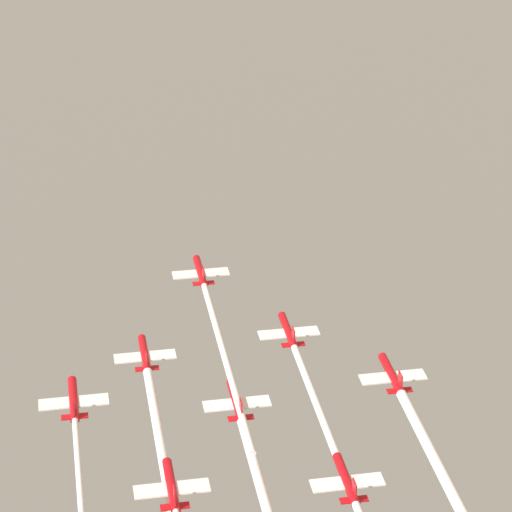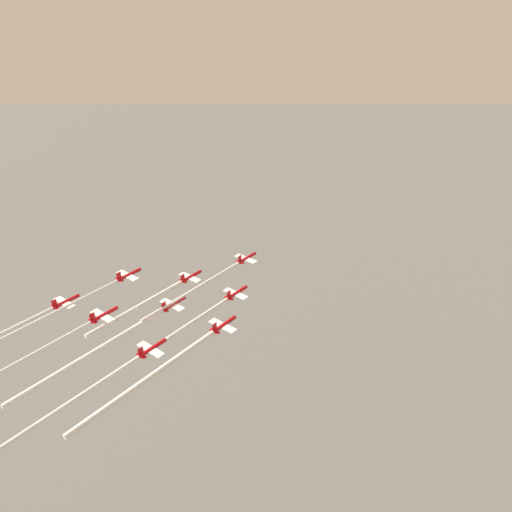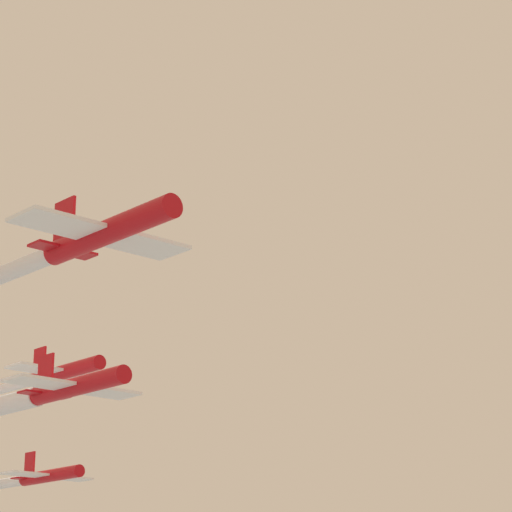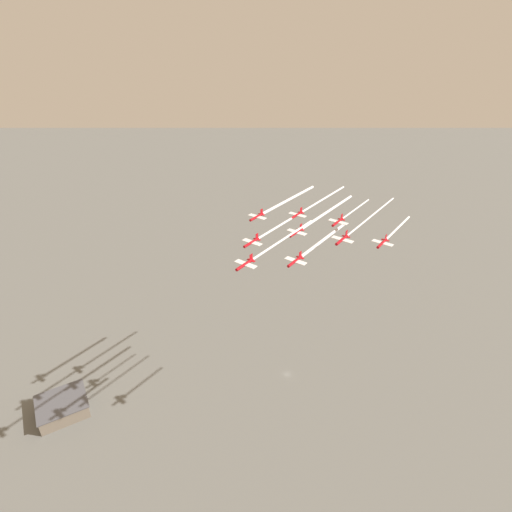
# 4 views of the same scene
# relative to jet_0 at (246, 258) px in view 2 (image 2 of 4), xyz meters

# --- Properties ---
(jet_0) EXTENTS (9.22, 9.45, 3.22)m
(jet_0) POSITION_rel_jet_0_xyz_m (0.00, 0.00, 0.00)
(jet_0) COLOR #B20C14
(jet_1) EXTENTS (9.22, 9.45, 3.22)m
(jet_1) POSITION_rel_jet_0_xyz_m (2.58, 20.73, -3.30)
(jet_1) COLOR #B20C14
(jet_2) EXTENTS (9.22, 9.45, 3.22)m
(jet_2) POSITION_rel_jet_0_xyz_m (-16.87, 12.33, -1.52)
(jet_2) COLOR #B20C14
(jet_3) EXTENTS (9.22, 9.45, 3.22)m
(jet_3) POSITION_rel_jet_0_xyz_m (5.15, 41.47, 1.91)
(jet_3) COLOR #B20C14
(jet_4) EXTENTS (9.22, 9.45, 3.22)m
(jet_4) POSITION_rel_jet_0_xyz_m (-14.29, 33.06, -0.79)
(jet_4) COLOR #B20C14
(jet_5) EXTENTS (9.22, 9.45, 3.22)m
(jet_5) POSITION_rel_jet_0_xyz_m (-33.74, 24.65, 1.03)
(jet_5) COLOR #B20C14
(jet_6) EXTENTS (9.22, 9.45, 3.22)m
(jet_6) POSITION_rel_jet_0_xyz_m (7.73, 62.20, -3.76)
(jet_6) COLOR #B20C14
(jet_7) EXTENTS (9.22, 9.45, 3.22)m
(jet_7) POSITION_rel_jet_0_xyz_m (-11.72, 53.80, 0.43)
(jet_7) COLOR #B20C14
(jet_8) EXTENTS (9.22, 9.45, 3.22)m
(jet_8) POSITION_rel_jet_0_xyz_m (-31.17, 45.39, -1.48)
(jet_8) COLOR #B20C14
(smoke_trail_0) EXTENTS (18.38, 40.88, 0.94)m
(smoke_trail_0) POSITION_rel_jet_0_xyz_m (-10.50, 24.29, -0.05)
(smoke_trail_0) COLOR white
(smoke_trail_1) EXTENTS (16.49, 35.86, 1.32)m
(smoke_trail_1) POSITION_rel_jet_0_xyz_m (-6.81, 42.45, -3.34)
(smoke_trail_1) COLOR white
(smoke_trail_2) EXTENTS (13.70, 29.95, 1.01)m
(smoke_trail_2) POSITION_rel_jet_0_xyz_m (-25.01, 31.14, -1.56)
(smoke_trail_2) COLOR white
(smoke_trail_3) EXTENTS (21.95, 49.44, 0.78)m
(smoke_trail_3) POSITION_rel_jet_0_xyz_m (-7.21, 70.08, 1.87)
(smoke_trail_3) COLOR white
(smoke_trail_4) EXTENTS (21.17, 46.76, 1.28)m
(smoke_trail_4) POSITION_rel_jet_0_xyz_m (-26.04, 60.23, -0.84)
(smoke_trail_4) COLOR white
(smoke_trail_5) EXTENTS (19.91, 43.69, 1.36)m
(smoke_trail_5) POSITION_rel_jet_0_xyz_m (-44.82, 50.27, 0.99)
(smoke_trail_5) COLOR white
(smoke_trail_6) EXTENTS (12.99, 28.36, 0.98)m
(smoke_trail_6) POSITION_rel_jet_0_xyz_m (-0.07, 80.23, -3.81)
(smoke_trail_6) COLOR white
(smoke_trail_7) EXTENTS (12.64, 27.95, 0.75)m
(smoke_trail_7) POSITION_rel_jet_0_xyz_m (-19.44, 71.66, 0.38)
(smoke_trail_7) COLOR white
(smoke_trail_8) EXTENTS (19.14, 42.55, 0.99)m
(smoke_trail_8) POSITION_rel_jet_0_xyz_m (-42.03, 70.51, -1.53)
(smoke_trail_8) COLOR white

